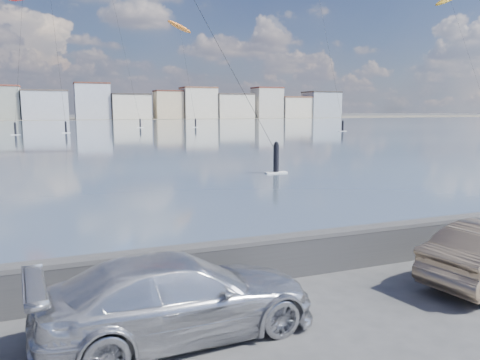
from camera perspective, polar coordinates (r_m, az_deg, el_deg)
name	(u,v)px	position (r m, az deg, el deg)	size (l,w,h in m)	color
ground	(271,340)	(8.60, 3.81, -18.94)	(700.00, 700.00, 0.00)	#333335
bay_water	(73,129)	(98.51, -19.74, 5.83)	(500.00, 177.00, 0.00)	#3E4E68
far_shore_strip	(63,119)	(206.93, -20.81, 6.99)	(500.00, 60.00, 0.00)	#4C473D
seawall	(220,262)	(10.68, -2.46, -9.91)	(400.00, 0.36, 1.08)	#28282B
far_buildings	(66,104)	(192.94, -20.44, 8.72)	(240.79, 13.26, 14.60)	beige
car_silver	(179,296)	(8.53, -7.40, -13.87)	(2.02, 4.97, 1.44)	silver
kitesurfer_7	(450,0)	(133.50, 24.27, 19.41)	(9.84, 12.94, 33.64)	#BF8C19
kitesurfer_9	(180,28)	(116.39, -7.35, 17.91)	(9.00, 16.88, 24.53)	orange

